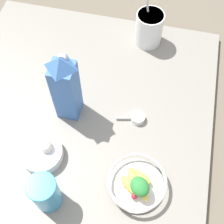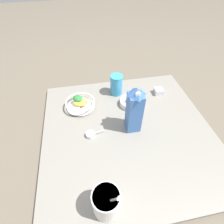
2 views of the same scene
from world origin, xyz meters
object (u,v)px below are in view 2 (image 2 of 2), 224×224
object	(u,v)px
drinking_cup	(116,84)
garlic_bowl	(130,102)
fruit_bowl	(80,103)
yogurt_tub	(106,202)
milk_carton	(134,110)
spice_jar	(158,91)

from	to	relation	value
drinking_cup	garlic_bowl	distance (m)	0.16
fruit_bowl	yogurt_tub	bearing A→B (deg)	-83.79
garlic_bowl	milk_carton	bearing A→B (deg)	-101.62
milk_carton	fruit_bowl	bearing A→B (deg)	141.52
fruit_bowl	yogurt_tub	size ratio (longest dim) A/B	0.78
yogurt_tub	milk_carton	bearing A→B (deg)	61.32
fruit_bowl	spice_jar	world-z (taller)	fruit_bowl
spice_jar	garlic_bowl	bearing A→B (deg)	-160.93
milk_carton	spice_jar	bearing A→B (deg)	45.42
milk_carton	garlic_bowl	bearing A→B (deg)	78.38
fruit_bowl	drinking_cup	distance (m)	0.27
spice_jar	fruit_bowl	bearing A→B (deg)	-175.71
garlic_bowl	yogurt_tub	bearing A→B (deg)	-113.58
spice_jar	garlic_bowl	world-z (taller)	garlic_bowl
garlic_bowl	spice_jar	bearing A→B (deg)	19.07
fruit_bowl	garlic_bowl	bearing A→B (deg)	-6.43
drinking_cup	garlic_bowl	size ratio (longest dim) A/B	1.03
yogurt_tub	garlic_bowl	bearing A→B (deg)	66.42
drinking_cup	fruit_bowl	bearing A→B (deg)	-158.22
fruit_bowl	spice_jar	size ratio (longest dim) A/B	3.33
fruit_bowl	drinking_cup	size ratio (longest dim) A/B	1.30
drinking_cup	spice_jar	xyz separation A→B (m)	(0.29, -0.06, -0.06)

